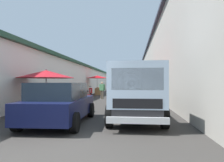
# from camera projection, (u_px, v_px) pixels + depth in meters

# --- Properties ---
(ground) EXTENTS (90.00, 90.00, 0.00)m
(ground) POSITION_uv_depth(u_px,v_px,m) (113.00, 100.00, 17.42)
(ground) COLOR #33302D
(building_left_whitewash) EXTENTS (49.80, 7.50, 3.63)m
(building_left_whitewash) POSITION_uv_depth(u_px,v_px,m) (45.00, 80.00, 20.50)
(building_left_whitewash) COLOR silver
(building_left_whitewash) RESTS_ON ground
(building_right_concrete) EXTENTS (49.80, 7.50, 6.84)m
(building_right_concrete) POSITION_uv_depth(u_px,v_px,m) (192.00, 62.00, 18.87)
(building_right_concrete) COLOR #A39E93
(building_right_concrete) RESTS_ON ground
(fruit_stall_far_right) EXTENTS (2.11, 2.11, 2.33)m
(fruit_stall_far_right) POSITION_uv_depth(u_px,v_px,m) (137.00, 79.00, 12.70)
(fruit_stall_far_right) COLOR #9E9EA3
(fruit_stall_far_right) RESTS_ON ground
(fruit_stall_mid_lane) EXTENTS (2.82, 2.82, 2.17)m
(fruit_stall_mid_lane) POSITION_uv_depth(u_px,v_px,m) (135.00, 80.00, 18.54)
(fruit_stall_mid_lane) COLOR #9E9EA3
(fruit_stall_mid_lane) RESTS_ON ground
(fruit_stall_far_left) EXTENTS (2.80, 2.80, 2.16)m
(fruit_stall_far_left) POSITION_uv_depth(u_px,v_px,m) (47.00, 79.00, 9.85)
(fruit_stall_far_left) COLOR #9E9EA3
(fruit_stall_far_left) RESTS_ON ground
(fruit_stall_near_left) EXTENTS (2.69, 2.69, 2.47)m
(fruit_stall_near_left) POSITION_uv_depth(u_px,v_px,m) (97.00, 80.00, 24.20)
(fruit_stall_near_left) COLOR #9E9EA3
(fruit_stall_near_left) RESTS_ON ground
(hatchback_car) EXTENTS (3.98, 2.06, 1.45)m
(hatchback_car) POSITION_uv_depth(u_px,v_px,m) (60.00, 103.00, 7.10)
(hatchback_car) COLOR #0F1438
(hatchback_car) RESTS_ON ground
(delivery_truck) EXTENTS (4.94, 2.02, 2.08)m
(delivery_truck) POSITION_uv_depth(u_px,v_px,m) (136.00, 94.00, 7.02)
(delivery_truck) COLOR black
(delivery_truck) RESTS_ON ground
(vendor_by_crates) EXTENTS (0.38, 0.57, 1.57)m
(vendor_by_crates) POSITION_uv_depth(u_px,v_px,m) (102.00, 89.00, 18.21)
(vendor_by_crates) COLOR #665B4C
(vendor_by_crates) RESTS_ON ground
(parked_scooter) EXTENTS (1.68, 0.54, 1.14)m
(parked_scooter) POSITION_uv_depth(u_px,v_px,m) (88.00, 93.00, 20.22)
(parked_scooter) COLOR black
(parked_scooter) RESTS_ON ground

